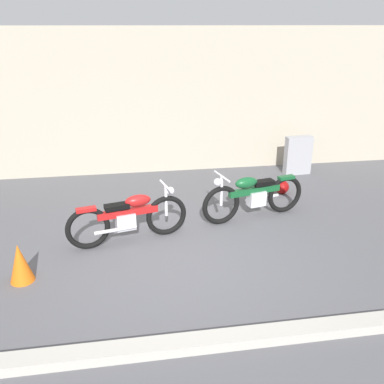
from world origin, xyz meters
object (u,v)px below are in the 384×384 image
at_px(helmet, 282,187).
at_px(traffic_cone, 20,263).
at_px(stone_marker, 298,155).
at_px(motorcycle_red, 129,217).
at_px(motorcycle_green, 253,195).

xyz_separation_m(helmet, traffic_cone, (-4.58, -2.45, 0.13)).
height_order(stone_marker, motorcycle_red, stone_marker).
bearing_deg(motorcycle_green, stone_marker, -141.87).
height_order(stone_marker, helmet, stone_marker).
height_order(traffic_cone, motorcycle_red, motorcycle_red).
relative_size(traffic_cone, motorcycle_red, 0.29).
relative_size(helmet, motorcycle_green, 0.14).
xyz_separation_m(stone_marker, traffic_cone, (-5.34, -3.56, -0.17)).
distance_m(traffic_cone, motorcycle_red, 1.73).
bearing_deg(helmet, traffic_cone, -151.80).
xyz_separation_m(stone_marker, motorcycle_red, (-3.87, -2.66, -0.02)).
distance_m(stone_marker, motorcycle_red, 4.70).
relative_size(stone_marker, helmet, 3.13).
xyz_separation_m(stone_marker, motorcycle_green, (-1.70, -2.13, -0.01)).
xyz_separation_m(traffic_cone, motorcycle_red, (1.47, 0.90, 0.14)).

